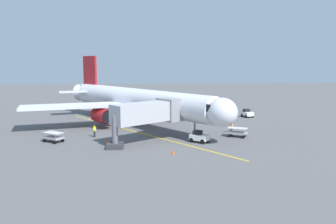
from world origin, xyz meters
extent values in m
plane|color=#565659|center=(0.00, 0.00, 0.00)|extent=(220.00, 220.00, 0.00)
cube|color=yellow|center=(0.14, 6.83, 0.01)|extent=(23.48, 32.66, 0.01)
cylinder|color=silver|center=(0.14, 0.83, 4.10)|extent=(22.89, 29.86, 3.80)
ellipsoid|color=silver|center=(-10.46, 15.63, 4.10)|extent=(5.26, 5.35, 3.61)
cone|color=silver|center=(10.91, -14.21, 4.10)|extent=(4.53, 4.43, 3.42)
cube|color=black|center=(-9.65, 14.49, 4.65)|extent=(3.56, 3.18, 0.90)
cube|color=silver|center=(-4.63, -7.16, 3.50)|extent=(13.52, 17.18, 0.36)
cylinder|color=red|center=(-4.00, -3.36, 2.00)|extent=(3.85, 4.10, 2.30)
cylinder|color=black|center=(-5.02, -1.94, 2.00)|extent=(1.82, 1.39, 2.10)
cube|color=silver|center=(9.23, 2.77, 3.50)|extent=(17.79, 9.07, 0.36)
cylinder|color=red|center=(5.43, 3.39, 2.00)|extent=(3.85, 4.10, 2.30)
cylinder|color=black|center=(4.41, 4.82, 2.00)|extent=(1.82, 1.39, 2.10)
cube|color=red|center=(9.16, -11.77, 7.90)|extent=(3.09, 4.11, 7.20)
cube|color=silver|center=(6.38, -13.39, 4.70)|extent=(5.73, 6.58, 0.24)
cube|color=silver|center=(11.59, -9.66, 4.70)|extent=(6.83, 4.22, 0.24)
cylinder|color=slate|center=(-7.72, 11.81, 1.73)|extent=(0.24, 0.24, 2.77)
cylinder|color=black|center=(-7.72, 11.81, 0.35)|extent=(0.77, 0.83, 0.70)
cylinder|color=slate|center=(-0.23, -3.12, 1.94)|extent=(0.24, 0.24, 2.77)
cylinder|color=black|center=(-0.23, -3.12, 0.55)|extent=(1.01, 1.16, 1.10)
cylinder|color=slate|center=(4.00, -0.09, 1.94)|extent=(0.24, 0.24, 2.77)
cylinder|color=black|center=(4.00, -0.09, 0.55)|extent=(1.01, 1.16, 1.10)
cube|color=#B7B7BC|center=(-0.98, 13.56, 3.90)|extent=(8.83, 7.35, 2.50)
cube|color=gray|center=(-4.64, 10.94, 3.90)|extent=(4.14, 4.23, 3.00)
cylinder|color=slate|center=(2.67, 16.18, 1.95)|extent=(0.70, 0.70, 3.90)
cube|color=#333338|center=(2.67, 16.18, 0.30)|extent=(2.00, 2.00, 0.60)
cylinder|color=#23232D|center=(-13.71, 8.74, 0.44)|extent=(0.26, 0.26, 0.88)
cube|color=orange|center=(-13.71, 8.74, 1.18)|extent=(0.36, 0.44, 0.60)
cube|color=silver|center=(-13.71, 8.74, 1.18)|extent=(0.38, 0.46, 0.10)
sphere|color=tan|center=(-13.71, 8.74, 1.60)|extent=(0.22, 0.22, 0.22)
cylinder|color=#23232D|center=(0.48, -7.68, 0.44)|extent=(0.26, 0.26, 0.88)
cube|color=#D8EA19|center=(0.48, -7.68, 1.18)|extent=(0.26, 0.39, 0.60)
cube|color=silver|center=(0.48, -7.68, 1.18)|extent=(0.27, 0.41, 0.10)
sphere|color=#9E7051|center=(0.48, -7.68, 1.60)|extent=(0.22, 0.22, 0.22)
cylinder|color=#23232D|center=(5.89, 9.80, 0.44)|extent=(0.26, 0.26, 0.88)
cube|color=#D8EA19|center=(5.89, 9.80, 1.18)|extent=(0.45, 0.40, 0.60)
cube|color=silver|center=(5.89, 9.80, 1.18)|extent=(0.47, 0.42, 0.10)
sphere|color=brown|center=(5.89, 9.80, 1.60)|extent=(0.22, 0.22, 0.22)
cube|color=#9E9EA3|center=(-13.74, 11.51, 0.56)|extent=(2.95, 2.48, 0.24)
cube|color=silver|center=(-13.74, 11.51, 1.23)|extent=(2.95, 2.48, 0.08)
cylinder|color=slate|center=(-15.09, 11.55, 0.96)|extent=(0.06, 0.06, 0.55)
cylinder|color=slate|center=(-14.50, 12.64, 0.96)|extent=(0.06, 0.06, 0.55)
cylinder|color=slate|center=(-12.99, 10.39, 0.96)|extent=(0.06, 0.06, 0.55)
cylinder|color=slate|center=(-12.39, 11.48, 0.96)|extent=(0.06, 0.06, 0.55)
cylinder|color=black|center=(-14.89, 11.40, 0.22)|extent=(0.51, 0.43, 0.44)
cylinder|color=black|center=(-14.26, 12.54, 0.22)|extent=(0.51, 0.43, 0.44)
cylinder|color=black|center=(-13.23, 10.49, 0.22)|extent=(0.51, 0.43, 0.44)
cylinder|color=black|center=(-12.60, 11.62, 0.22)|extent=(0.51, 0.43, 0.44)
cube|color=#9E9EA3|center=(10.81, 12.28, 0.56)|extent=(2.92, 2.68, 0.24)
cube|color=silver|center=(10.81, 12.28, 1.23)|extent=(2.92, 2.68, 0.08)
cylinder|color=slate|center=(9.48, 12.51, 0.96)|extent=(0.06, 0.06, 0.55)
cylinder|color=slate|center=(10.23, 13.50, 0.96)|extent=(0.06, 0.06, 0.55)
cylinder|color=slate|center=(11.40, 11.07, 0.96)|extent=(0.06, 0.06, 0.55)
cylinder|color=slate|center=(12.15, 12.06, 0.96)|extent=(0.06, 0.06, 0.55)
cylinder|color=black|center=(9.66, 12.33, 0.22)|extent=(0.50, 0.46, 0.44)
cylinder|color=black|center=(10.44, 13.37, 0.22)|extent=(0.50, 0.46, 0.44)
cylinder|color=black|center=(11.18, 11.19, 0.22)|extent=(0.50, 0.46, 0.44)
cylinder|color=black|center=(11.96, 12.23, 0.22)|extent=(0.50, 0.46, 0.44)
cube|color=white|center=(-20.73, -5.12, 0.65)|extent=(1.98, 2.58, 0.70)
cube|color=black|center=(-20.66, -5.41, 1.25)|extent=(1.27, 1.12, 0.50)
cylinder|color=black|center=(-21.54, -4.48, 0.30)|extent=(0.38, 0.64, 0.60)
cylinder|color=black|center=(-20.28, -4.19, 0.30)|extent=(0.38, 0.64, 0.60)
cylinder|color=black|center=(-21.19, -6.04, 0.30)|extent=(0.38, 0.64, 0.60)
cylinder|color=black|center=(-19.92, -5.75, 0.30)|extent=(0.38, 0.64, 0.60)
cube|color=white|center=(-7.97, 14.17, 0.65)|extent=(2.73, 2.62, 0.70)
cube|color=black|center=(-7.74, 13.98, 1.25)|extent=(1.39, 1.42, 0.50)
cylinder|color=black|center=(-9.00, 14.18, 0.30)|extent=(0.62, 0.57, 0.60)
cylinder|color=black|center=(-8.17, 15.18, 0.30)|extent=(0.62, 0.57, 0.60)
cylinder|color=black|center=(-7.77, 13.16, 0.30)|extent=(0.62, 0.57, 0.60)
cylinder|color=black|center=(-6.94, 14.16, 0.30)|extent=(0.62, 0.57, 0.60)
cone|color=#F2590F|center=(-14.45, 3.37, 0.28)|extent=(0.32, 0.32, 0.55)
cone|color=#F2590F|center=(3.89, 13.70, 0.28)|extent=(0.32, 0.32, 0.55)
cone|color=#F2590F|center=(-3.95, 19.52, 0.28)|extent=(0.32, 0.32, 0.55)
camera|label=1|loc=(0.00, 55.85, 10.10)|focal=35.91mm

